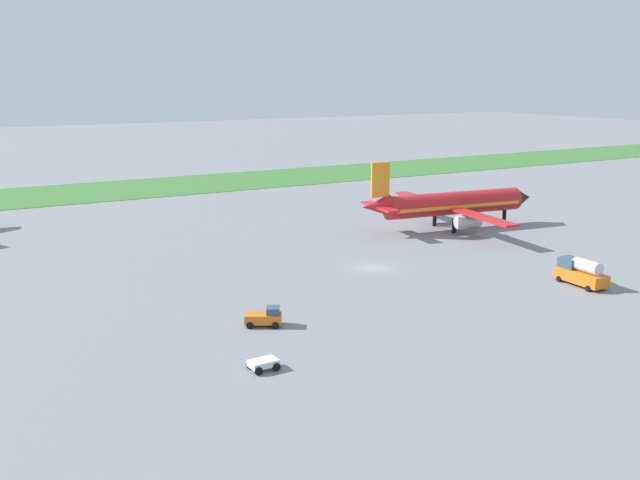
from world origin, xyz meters
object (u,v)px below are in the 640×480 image
baggage_cart_near_gate (263,364)px  airplane_midfield_jet (450,204)px  fuel_truck_midfield (581,272)px  pushback_tug_by_runway (265,317)px

baggage_cart_near_gate → airplane_midfield_jet: bearing=34.1°
baggage_cart_near_gate → fuel_truck_midfield: bearing=3.7°
airplane_midfield_jet → fuel_truck_midfield: bearing=-95.6°
baggage_cart_near_gate → fuel_truck_midfield: fuel_truck_midfield is taller
airplane_midfield_jet → baggage_cart_near_gate: size_ratio=13.19×
baggage_cart_near_gate → fuel_truck_midfield: (43.51, 4.37, 1.01)m
airplane_midfield_jet → fuel_truck_midfield: 33.50m
airplane_midfield_jet → fuel_truck_midfield: (-7.07, -32.65, -2.54)m
airplane_midfield_jet → fuel_truck_midfield: airplane_midfield_jet is taller
pushback_tug_by_runway → fuel_truck_midfield: bearing=20.9°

